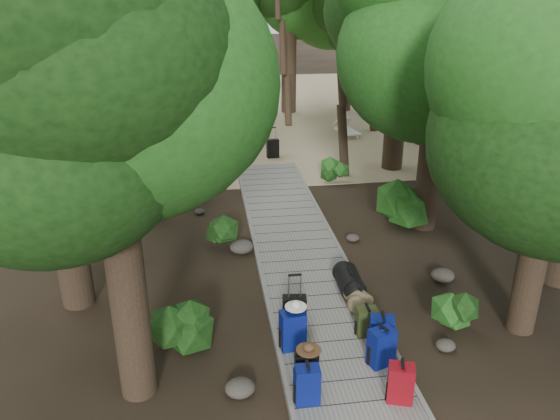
{
  "coord_description": "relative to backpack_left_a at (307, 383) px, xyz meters",
  "views": [
    {
      "loc": [
        -1.99,
        -10.56,
        5.79
      ],
      "look_at": [
        -0.37,
        0.83,
        1.0
      ],
      "focal_mm": 35.0,
      "sensor_mm": 36.0,
      "label": 1
    }
  ],
  "objects": [
    {
      "name": "ground",
      "position": [
        0.71,
        4.37,
        -0.45
      ],
      "size": [
        120.0,
        120.0,
        0.0
      ],
      "primitive_type": "plane",
      "color": "#312518",
      "rests_on": "ground"
    },
    {
      "name": "sand_beach",
      "position": [
        0.71,
        20.37,
        -0.44
      ],
      "size": [
        40.0,
        22.0,
        0.02
      ],
      "primitive_type": "cube",
      "color": "tan",
      "rests_on": "ground"
    },
    {
      "name": "boardwalk",
      "position": [
        0.71,
        5.37,
        -0.39
      ],
      "size": [
        2.0,
        12.0,
        0.12
      ],
      "primitive_type": "cube",
      "color": "gray",
      "rests_on": "ground"
    },
    {
      "name": "backpack_left_a",
      "position": [
        0.0,
        0.0,
        0.0
      ],
      "size": [
        0.37,
        0.26,
        0.67
      ],
      "primitive_type": null,
      "rotation": [
        0.0,
        0.0,
        -0.04
      ],
      "color": "navy",
      "rests_on": "boardwalk"
    },
    {
      "name": "backpack_left_b",
      "position": [
        0.06,
        0.39,
        -0.01
      ],
      "size": [
        0.38,
        0.28,
        0.65
      ],
      "primitive_type": null,
      "rotation": [
        0.0,
        0.0,
        -0.1
      ],
      "color": "black",
      "rests_on": "boardwalk"
    },
    {
      "name": "backpack_left_c",
      "position": [
        -0.0,
        1.31,
        0.04
      ],
      "size": [
        0.44,
        0.34,
        0.76
      ],
      "primitive_type": null,
      "rotation": [
        0.0,
        0.0,
        0.13
      ],
      "color": "navy",
      "rests_on": "boardwalk"
    },
    {
      "name": "backpack_right_a",
      "position": [
        1.35,
        -0.15,
        -0.0
      ],
      "size": [
        0.44,
        0.37,
        0.67
      ],
      "primitive_type": null,
      "rotation": [
        0.0,
        0.0,
        -0.32
      ],
      "color": "maroon",
      "rests_on": "boardwalk"
    },
    {
      "name": "backpack_right_b",
      "position": [
        1.33,
        0.69,
        0.02
      ],
      "size": [
        0.46,
        0.39,
        0.71
      ],
      "primitive_type": null,
      "rotation": [
        0.0,
        0.0,
        0.33
      ],
      "color": "navy",
      "rests_on": "boardwalk"
    },
    {
      "name": "backpack_right_c",
      "position": [
        1.45,
        1.06,
        0.0
      ],
      "size": [
        0.45,
        0.37,
        0.68
      ],
      "primitive_type": null,
      "rotation": [
        0.0,
        0.0,
        -0.25
      ],
      "color": "navy",
      "rests_on": "boardwalk"
    },
    {
      "name": "backpack_right_d",
      "position": [
        1.33,
        1.51,
        -0.06
      ],
      "size": [
        0.37,
        0.27,
        0.55
      ],
      "primitive_type": null,
      "rotation": [
        0.0,
        0.0,
        -0.02
      ],
      "color": "#2E3816",
      "rests_on": "boardwalk"
    },
    {
      "name": "duffel_right_khaki",
      "position": [
        1.42,
        2.42,
        -0.15
      ],
      "size": [
        0.52,
        0.63,
        0.37
      ],
      "primitive_type": null,
      "rotation": [
        0.0,
        0.0,
        0.32
      ],
      "color": "olive",
      "rests_on": "boardwalk"
    },
    {
      "name": "duffel_right_black",
      "position": [
        1.39,
        2.92,
        -0.1
      ],
      "size": [
        0.52,
        0.78,
        0.48
      ],
      "primitive_type": null,
      "rotation": [
        0.0,
        0.0,
        -0.06
      ],
      "color": "black",
      "rests_on": "boardwalk"
    },
    {
      "name": "suitcase_on_boardwalk",
      "position": [
        0.12,
        1.84,
        -0.01
      ],
      "size": [
        0.44,
        0.27,
        0.64
      ],
      "primitive_type": null,
      "rotation": [
        0.0,
        0.0,
        -0.11
      ],
      "color": "black",
      "rests_on": "boardwalk"
    },
    {
      "name": "lone_suitcase_on_sand",
      "position": [
        1.11,
        12.45,
        -0.11
      ],
      "size": [
        0.45,
        0.29,
        0.65
      ],
      "primitive_type": null,
      "rotation": [
        0.0,
        0.0,
        0.14
      ],
      "color": "black",
      "rests_on": "sand_beach"
    },
    {
      "name": "hat_brown",
      "position": [
        0.08,
        0.34,
        0.37
      ],
      "size": [
        0.38,
        0.38,
        0.11
      ],
      "primitive_type": null,
      "color": "#51351E",
      "rests_on": "backpack_left_b"
    },
    {
      "name": "hat_white",
      "position": [
        0.06,
        1.36,
        0.48
      ],
      "size": [
        0.37,
        0.37,
        0.12
      ],
      "primitive_type": null,
      "color": "silver",
      "rests_on": "backpack_left_c"
    },
    {
      "name": "kayak",
      "position": [
        -1.82,
        14.92,
        -0.26
      ],
      "size": [
        1.86,
        3.48,
        0.34
      ],
      "primitive_type": "ellipsoid",
      "rotation": [
        0.0,
        0.0,
        0.34
      ],
      "color": "red",
      "rests_on": "sand_beach"
    },
    {
      "name": "sun_lounger",
      "position": [
        4.52,
        15.0,
        -0.11
      ],
      "size": [
        0.99,
        2.08,
        0.64
      ],
      "primitive_type": null,
      "rotation": [
        0.0,
        0.0,
        0.18
      ],
      "color": "silver",
      "rests_on": "sand_beach"
    },
    {
      "name": "tree_right_a",
      "position": [
        4.19,
        1.43,
        3.03
      ],
      "size": [
        4.19,
        4.19,
        6.98
      ],
      "primitive_type": null,
      "color": "black",
      "rests_on": "ground"
    },
    {
      "name": "tree_right_c",
      "position": [
        4.17,
        5.98,
        3.74
      ],
      "size": [
        4.84,
        4.84,
        8.38
      ],
      "primitive_type": null,
      "color": "black",
      "rests_on": "ground"
    },
    {
      "name": "tree_right_e",
      "position": [
        4.94,
        10.73,
        4.43
      ],
      "size": [
        5.43,
        5.43,
        9.77
      ],
      "primitive_type": null,
      "color": "black",
      "rests_on": "ground"
    },
    {
      "name": "tree_right_f",
      "position": [
        7.13,
        13.46,
        4.09
      ],
      "size": [
        5.09,
        5.09,
        9.1
      ],
      "primitive_type": null,
      "color": "black",
      "rests_on": "ground"
    },
    {
      "name": "tree_left_a",
      "position": [
        -2.48,
        0.73,
        3.35
      ],
      "size": [
        4.57,
        4.57,
        7.61
      ],
      "primitive_type": null,
      "color": "black",
      "rests_on": "ground"
    },
    {
      "name": "tree_left_b",
      "position": [
        -3.89,
        3.46,
        3.92
      ],
      "size": [
        4.86,
        4.86,
        8.74
      ],
      "primitive_type": null,
      "color": "black",
      "rests_on": "ground"
    },
    {
      "name": "tree_left_c",
      "position": [
        -2.75,
        7.51,
        3.24
      ],
      "size": [
        4.25,
        4.25,
        7.39
      ],
      "primitive_type": null,
      "color": "black",
      "rests_on": "ground"
    },
    {
      "name": "tree_back_a",
      "position": [
        -1.0,
        19.96,
        3.9
      ],
      "size": [
        5.04,
        5.04,
        8.71
      ],
      "primitive_type": null,
      "color": "black",
      "rests_on": "ground"
    },
    {
      "name": "tree_back_b",
      "position": [
        2.83,
        19.83,
        4.57
      ],
      "size": [
        5.63,
        5.63,
        10.05
      ],
      "primitive_type": null,
      "color": "black",
      "rests_on": "ground"
    },
    {
      "name": "tree_back_c",
      "position": [
        5.64,
        19.88,
        3.65
      ],
      "size": [
        4.56,
        4.56,
        8.21
      ],
      "primitive_type": null,
      "color": "black",
      "rests_on": "ground"
    },
    {
      "name": "tree_back_d",
      "position": [
        -4.82,
        18.8,
        3.15
      ],
      "size": [
        4.33,
        4.33,
        7.21
      ],
      "primitive_type": null,
      "color": "black",
      "rests_on": "ground"
    },
    {
      "name": "palm_right_a",
      "position": [
        3.29,
        10.41,
        2.96
      ],
      "size": [
        4.01,
        4.01,
        6.84
      ],
      "primitive_type": null,
      "color": "#173C10",
      "rests_on": "ground"
    },
    {
      "name": "palm_right_b",
      "position": [
        5.83,
        15.99,
        4.03
      ],
      "size": [
        4.64,
        4.64,
        8.97
      ],
      "primitive_type": null,
      "color": "#173C10",
      "rests_on": "ground"
    },
    {
      "name": "palm_right_c",
      "position": [
        2.63,
        17.31,
        2.84
      ],
      "size": [
        4.15,
        4.15,
        6.6
      ],
      "primitive_type": null,
      "color": "#173C10",
      "rests_on": "ground"
    },
    {
      "name": "palm_left_a",
      "position": [
        -3.8,
        10.61,
        3.48
      ],
      "size": [
        4.95,
        4.95,
        7.87
      ],
      "primitive_type": null,
      "color": "#173C10",
      "rests_on": "ground"
    },
    {
      "name": "rock_left_a",
      "position": [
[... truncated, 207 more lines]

